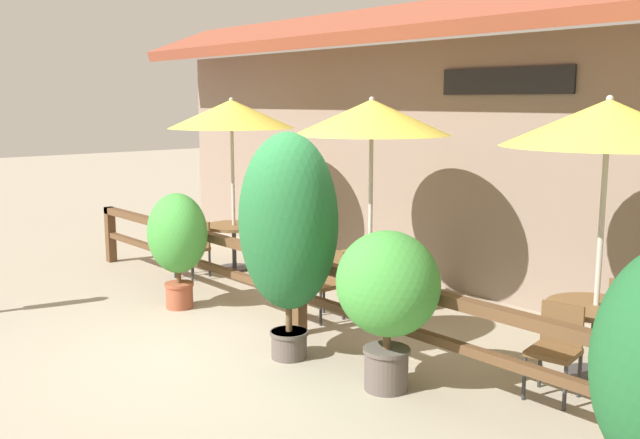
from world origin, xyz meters
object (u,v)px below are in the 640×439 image
(chair_near_wallside, at_px, (272,234))
(patio_umbrella_middle, at_px, (372,118))
(potted_plant_entrance_palm, at_px, (288,225))
(potted_plant_small_flowering, at_px, (388,290))
(patio_umbrella_near, at_px, (232,114))
(chair_far_wallside, at_px, (631,314))
(dining_table_near, at_px, (234,234))
(dining_table_middle, at_px, (370,266))
(patio_umbrella_far, at_px, (608,123))
(chair_near_streetside, at_px, (195,246))
(dining_table_far, at_px, (595,319))
(chair_middle_streetside, at_px, (326,280))
(chair_far_streetside, at_px, (556,346))
(potted_plant_corner_fern, at_px, (177,237))
(chair_middle_wallside, at_px, (408,265))

(chair_near_wallside, xyz_separation_m, patio_umbrella_middle, (3.08, -0.71, 2.04))
(potted_plant_entrance_palm, bearing_deg, potted_plant_small_flowering, 7.68)
(patio_umbrella_near, xyz_separation_m, chair_far_wallside, (6.25, 0.87, -2.04))
(dining_table_near, xyz_separation_m, dining_table_middle, (3.11, 0.06, 0.00))
(patio_umbrella_far, relative_size, potted_plant_small_flowering, 1.81)
(chair_near_streetside, xyz_separation_m, patio_umbrella_middle, (3.07, 0.82, 2.04))
(patio_umbrella_middle, height_order, dining_table_far, patio_umbrella_middle)
(chair_middle_streetside, relative_size, dining_table_far, 0.90)
(chair_middle_streetside, bearing_deg, chair_near_streetside, -177.55)
(dining_table_near, distance_m, chair_far_streetside, 6.31)
(patio_umbrella_near, xyz_separation_m, potted_plant_entrance_palm, (3.85, -1.89, -1.07))
(patio_umbrella_far, xyz_separation_m, chair_far_wallside, (0.01, 0.76, -2.04))
(dining_table_near, height_order, chair_near_wallside, chair_near_wallside)
(patio_umbrella_far, height_order, chair_far_wallside, patio_umbrella_far)
(dining_table_near, xyz_separation_m, dining_table_far, (6.25, 0.11, 0.00))
(patio_umbrella_far, relative_size, chair_far_streetside, 3.21)
(dining_table_middle, bearing_deg, potted_plant_corner_fern, -131.95)
(dining_table_near, bearing_deg, dining_table_far, 1.03)
(chair_far_streetside, bearing_deg, dining_table_far, 81.57)
(patio_umbrella_middle, height_order, chair_middle_streetside, patio_umbrella_middle)
(chair_middle_streetside, bearing_deg, dining_table_near, 168.16)
(chair_far_wallside, xyz_separation_m, potted_plant_corner_fern, (-4.84, -2.71, 0.47))
(dining_table_middle, xyz_separation_m, patio_umbrella_far, (3.14, 0.05, 1.94))
(dining_table_near, relative_size, chair_middle_wallside, 1.11)
(dining_table_far, relative_size, potted_plant_small_flowering, 0.63)
(chair_near_streetside, relative_size, potted_plant_entrance_palm, 0.36)
(patio_umbrella_middle, height_order, chair_middle_wallside, patio_umbrella_middle)
(chair_far_wallside, relative_size, potted_plant_entrance_palm, 0.36)
(patio_umbrella_middle, height_order, chair_far_streetside, patio_umbrella_middle)
(chair_middle_wallside, bearing_deg, dining_table_middle, 99.12)
(chair_far_streetside, xyz_separation_m, chair_far_wallside, (-0.02, 1.52, 0.00))
(potted_plant_entrance_palm, bearing_deg, potted_plant_corner_fern, 178.65)
(chair_near_streetside, relative_size, potted_plant_small_flowering, 0.56)
(chair_middle_wallside, height_order, potted_plant_corner_fern, potted_plant_corner_fern)
(patio_umbrella_near, bearing_deg, patio_umbrella_middle, 1.07)
(patio_umbrella_middle, relative_size, patio_umbrella_far, 1.00)
(dining_table_far, bearing_deg, potted_plant_small_flowering, -121.37)
(chair_middle_streetside, bearing_deg, chair_near_wallside, 155.07)
(chair_near_wallside, relative_size, chair_middle_streetside, 1.00)
(patio_umbrella_near, bearing_deg, dining_table_near, 180.00)
(patio_umbrella_near, height_order, potted_plant_entrance_palm, patio_umbrella_near)
(chair_far_streetside, distance_m, chair_far_wallside, 1.52)
(dining_table_near, xyz_separation_m, chair_far_streetside, (6.27, -0.65, -0.10))
(chair_near_wallside, relative_size, chair_far_wallside, 1.00)
(chair_near_streetside, bearing_deg, chair_middle_wallside, 13.17)
(chair_near_wallside, distance_m, potted_plant_corner_fern, 2.98)
(dining_table_near, height_order, chair_far_wallside, chair_far_wallside)
(chair_far_wallside, distance_m, potted_plant_entrance_palm, 3.79)
(dining_table_far, height_order, potted_plant_entrance_palm, potted_plant_entrance_palm)
(patio_umbrella_near, bearing_deg, dining_table_middle, 1.07)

